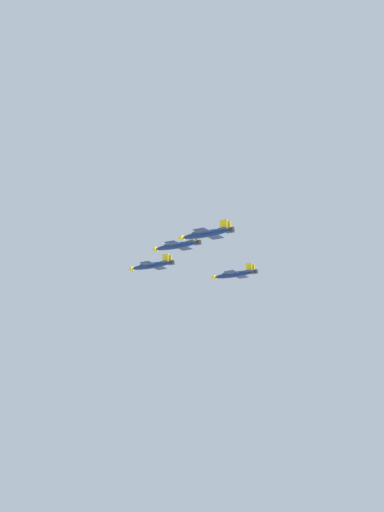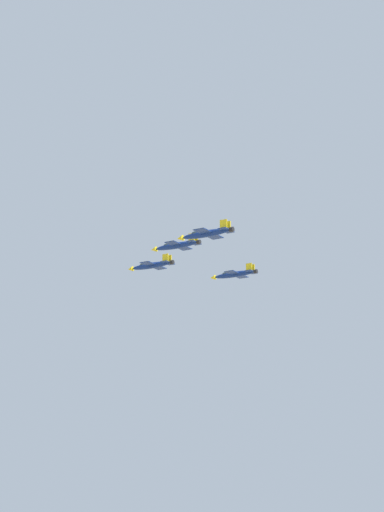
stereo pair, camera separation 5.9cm
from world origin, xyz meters
TOP-DOWN VIEW (x-y plane):
  - jet_lead at (-16.18, -26.43)m, footprint 9.76×14.46m
  - jet_left_wingman at (-11.47, -2.82)m, footprint 9.62×14.02m
  - jet_right_wingman at (-38.73, -17.98)m, footprint 9.71×14.18m
  - jet_left_outer at (-6.76, 20.79)m, footprint 9.87×14.50m

SIDE VIEW (x-z plane):
  - jet_left_outer at x=-6.76m, z-range 102.12..105.45m
  - jet_right_wingman at x=-38.73m, z-range 104.77..108.03m
  - jet_left_wingman at x=-11.47m, z-range 105.78..109.00m
  - jet_lead at x=-16.18m, z-range 106.42..109.73m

